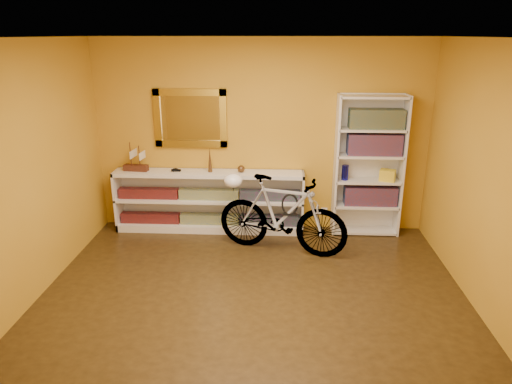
# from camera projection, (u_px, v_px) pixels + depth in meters

# --- Properties ---
(floor) EXTENTS (4.50, 4.00, 0.01)m
(floor) POSITION_uv_depth(u_px,v_px,m) (253.00, 300.00, 4.89)
(floor) COLOR black
(floor) RESTS_ON ground
(ceiling) EXTENTS (4.50, 4.00, 0.01)m
(ceiling) POSITION_uv_depth(u_px,v_px,m) (252.00, 37.00, 4.05)
(ceiling) COLOR silver
(ceiling) RESTS_ON ground
(back_wall) EXTENTS (4.50, 0.01, 2.60)m
(back_wall) POSITION_uv_depth(u_px,v_px,m) (261.00, 137.00, 6.37)
(back_wall) COLOR #B9821B
(back_wall) RESTS_ON ground
(left_wall) EXTENTS (0.01, 4.00, 2.60)m
(left_wall) POSITION_uv_depth(u_px,v_px,m) (22.00, 177.00, 4.58)
(left_wall) COLOR #B9821B
(left_wall) RESTS_ON ground
(right_wall) EXTENTS (0.01, 4.00, 2.60)m
(right_wall) POSITION_uv_depth(u_px,v_px,m) (494.00, 185.00, 4.36)
(right_wall) COLOR #B9821B
(right_wall) RESTS_ON ground
(gilt_mirror) EXTENTS (0.98, 0.06, 0.78)m
(gilt_mirror) POSITION_uv_depth(u_px,v_px,m) (190.00, 118.00, 6.30)
(gilt_mirror) COLOR olive
(gilt_mirror) RESTS_ON back_wall
(wall_socket) EXTENTS (0.09, 0.02, 0.09)m
(wall_socket) POSITION_uv_depth(u_px,v_px,m) (324.00, 211.00, 6.64)
(wall_socket) COLOR silver
(wall_socket) RESTS_ON back_wall
(console_unit) EXTENTS (2.60, 0.35, 0.85)m
(console_unit) POSITION_uv_depth(u_px,v_px,m) (209.00, 201.00, 6.50)
(console_unit) COLOR silver
(console_unit) RESTS_ON floor
(cd_row_lower) EXTENTS (2.50, 0.13, 0.14)m
(cd_row_lower) POSITION_uv_depth(u_px,v_px,m) (210.00, 219.00, 6.57)
(cd_row_lower) COLOR black
(cd_row_lower) RESTS_ON console_unit
(cd_row_upper) EXTENTS (2.50, 0.13, 0.14)m
(cd_row_upper) POSITION_uv_depth(u_px,v_px,m) (209.00, 194.00, 6.45)
(cd_row_upper) COLOR navy
(cd_row_upper) RESTS_ON console_unit
(model_ship) EXTENTS (0.34, 0.16, 0.39)m
(model_ship) POSITION_uv_depth(u_px,v_px,m) (135.00, 157.00, 6.35)
(model_ship) COLOR #391A10
(model_ship) RESTS_ON console_unit
(toy_car) EXTENTS (0.00, 0.01, 0.00)m
(toy_car) POSITION_uv_depth(u_px,v_px,m) (176.00, 171.00, 6.39)
(toy_car) COLOR black
(toy_car) RESTS_ON console_unit
(bronze_ornament) EXTENTS (0.06, 0.06, 0.34)m
(bronze_ornament) POSITION_uv_depth(u_px,v_px,m) (210.00, 160.00, 6.31)
(bronze_ornament) COLOR #53371C
(bronze_ornament) RESTS_ON console_unit
(decorative_orb) EXTENTS (0.10, 0.10, 0.10)m
(decorative_orb) POSITION_uv_depth(u_px,v_px,m) (241.00, 169.00, 6.33)
(decorative_orb) COLOR #53371C
(decorative_orb) RESTS_ON console_unit
(bookcase) EXTENTS (0.90, 0.30, 1.90)m
(bookcase) POSITION_uv_depth(u_px,v_px,m) (369.00, 166.00, 6.25)
(bookcase) COLOR silver
(bookcase) RESTS_ON floor
(book_row_a) EXTENTS (0.70, 0.22, 0.26)m
(book_row_a) POSITION_uv_depth(u_px,v_px,m) (370.00, 195.00, 6.38)
(book_row_a) COLOR maroon
(book_row_a) RESTS_ON bookcase
(book_row_b) EXTENTS (0.70, 0.22, 0.28)m
(book_row_b) POSITION_uv_depth(u_px,v_px,m) (374.00, 144.00, 6.15)
(book_row_b) COLOR maroon
(book_row_b) RESTS_ON bookcase
(book_row_c) EXTENTS (0.70, 0.22, 0.25)m
(book_row_c) POSITION_uv_depth(u_px,v_px,m) (376.00, 119.00, 6.04)
(book_row_c) COLOR #184654
(book_row_c) RESTS_ON bookcase
(travel_mug) EXTENTS (0.09, 0.09, 0.20)m
(travel_mug) POSITION_uv_depth(u_px,v_px,m) (345.00, 173.00, 6.28)
(travel_mug) COLOR #14158D
(travel_mug) RESTS_ON bookcase
(red_tin) EXTENTS (0.15, 0.15, 0.19)m
(red_tin) POSITION_uv_depth(u_px,v_px,m) (356.00, 121.00, 6.10)
(red_tin) COLOR maroon
(red_tin) RESTS_ON bookcase
(yellow_bag) EXTENTS (0.23, 0.19, 0.15)m
(yellow_bag) POSITION_uv_depth(u_px,v_px,m) (387.00, 175.00, 6.24)
(yellow_bag) COLOR yellow
(yellow_bag) RESTS_ON bookcase
(bicycle) EXTENTS (0.89, 1.74, 0.99)m
(bicycle) POSITION_uv_depth(u_px,v_px,m) (282.00, 215.00, 5.82)
(bicycle) COLOR silver
(bicycle) RESTS_ON floor
(helmet) EXTENTS (0.24, 0.22, 0.18)m
(helmet) POSITION_uv_depth(u_px,v_px,m) (233.00, 181.00, 5.90)
(helmet) COLOR white
(helmet) RESTS_ON bicycle
(u_lock) EXTENTS (0.21, 0.02, 0.21)m
(u_lock) POSITION_uv_depth(u_px,v_px,m) (290.00, 204.00, 5.74)
(u_lock) COLOR black
(u_lock) RESTS_ON bicycle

